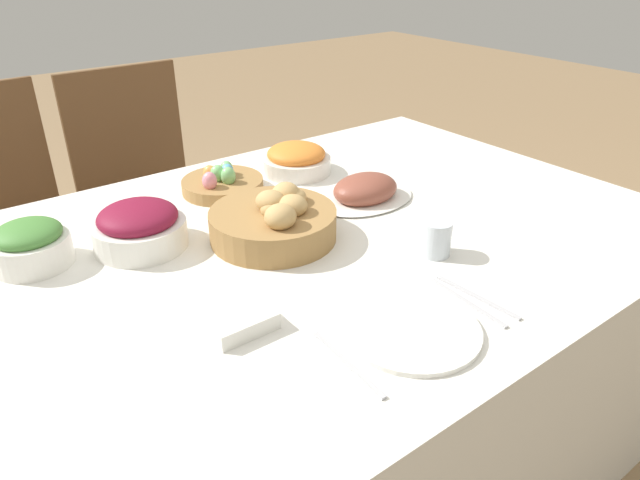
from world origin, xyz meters
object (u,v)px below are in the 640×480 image
ham_platter (365,191)px  knife (467,302)px  chair_far_center (148,198)px  spoon (477,297)px  fork (347,364)px  green_salad_bowl (30,245)px  beet_salad_bowl (139,227)px  butter_dish (242,323)px  chair_far_left (9,233)px  egg_basket (222,183)px  dinner_plate (412,329)px  bread_basket (275,220)px  drinking_cup (435,238)px  carrot_bowl (296,160)px

ham_platter → knife: size_ratio=1.49×
chair_far_center → spoon: 1.37m
fork → green_salad_bowl: bearing=120.0°
beet_salad_bowl → chair_far_center: bearing=69.4°
green_salad_bowl → butter_dish: 0.53m
beet_salad_bowl → knife: (0.41, -0.60, -0.05)m
chair_far_left → butter_dish: chair_far_left is taller
egg_basket → fork: 0.79m
green_salad_bowl → dinner_plate: bearing=-53.9°
green_salad_bowl → beet_salad_bowl: size_ratio=0.79×
egg_basket → spoon: size_ratio=1.16×
chair_far_left → butter_dish: size_ratio=8.04×
chair_far_center → dinner_plate: chair_far_center is taller
bread_basket → butter_dish: bearing=-132.7°
green_salad_bowl → knife: green_salad_bowl is taller
bread_basket → beet_salad_bowl: bearing=150.7°
green_salad_bowl → fork: bearing=-63.3°
green_salad_bowl → drinking_cup: (0.72, -0.49, -0.01)m
green_salad_bowl → spoon: bearing=-45.0°
dinner_plate → fork: (-0.15, 0.00, -0.00)m
green_salad_bowl → butter_dish: size_ratio=1.38×
beet_salad_bowl → dinner_plate: (0.26, -0.60, -0.04)m
chair_far_center → beet_salad_bowl: (-0.28, -0.75, 0.27)m
carrot_bowl → knife: size_ratio=1.05×
beet_salad_bowl → drinking_cup: size_ratio=2.60×
chair_far_left → dinner_plate: (0.45, -1.35, 0.23)m
green_salad_bowl → beet_salad_bowl: beet_salad_bowl is taller
chair_far_center → spoon: bearing=-84.8°
chair_far_center → egg_basket: 0.63m
chair_far_left → knife: (0.60, -1.35, 0.22)m
egg_basket → spoon: egg_basket is taller
dinner_plate → spoon: dinner_plate is taller
green_salad_bowl → fork: size_ratio=0.85×
egg_basket → spoon: bearing=-79.4°
carrot_bowl → beet_salad_bowl: bearing=-163.2°
knife → butter_dish: 0.43m
bread_basket → carrot_bowl: 0.42m
fork → carrot_bowl: bearing=64.0°
green_salad_bowl → beet_salad_bowl: bearing=-15.9°
spoon → beet_salad_bowl: bearing=123.3°
bread_basket → butter_dish: bread_basket is taller
chair_far_left → beet_salad_bowl: size_ratio=4.57×
drinking_cup → egg_basket: bearing=109.1°
dinner_plate → drinking_cup: drinking_cup is taller
knife → spoon: 0.03m
fork → drinking_cup: size_ratio=2.40×
bread_basket → spoon: (0.18, -0.45, -0.04)m
green_salad_bowl → bread_basket: bearing=-23.6°
dinner_plate → knife: 0.15m
chair_far_left → beet_salad_bowl: chair_far_left is taller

